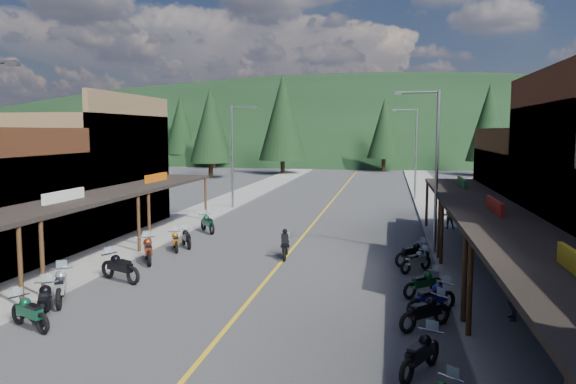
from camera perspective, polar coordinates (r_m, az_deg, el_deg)
The scene contains 37 objects.
ground at distance 21.28m, azimuth -3.39°, elevation -10.31°, with size 220.00×220.00×0.00m, color #38383A.
centerline at distance 40.57m, azimuth 3.28°, elevation -2.38°, with size 0.15×90.00×0.01m, color gold.
sidewalk_west at distance 42.49m, azimuth -8.45°, elevation -1.96°, with size 3.40×94.00×0.15m, color gray.
sidewalk_east at distance 40.45m, azimuth 15.62°, elevation -2.53°, with size 3.40×94.00×0.15m, color gray.
shop_west_3 at distance 36.36m, azimuth -20.61°, elevation 1.81°, with size 10.90×10.20×8.20m.
shop_east_3 at distance 32.57m, azimuth 26.06°, elevation -0.63°, with size 10.90×10.20×6.20m.
streetlight_1 at distance 43.49m, azimuth -5.51°, elevation 4.07°, with size 2.16×0.18×8.00m.
streetlight_2 at distance 27.95m, azimuth 14.57°, elevation 2.75°, with size 2.16×0.18×8.00m.
streetlight_3 at distance 49.90m, azimuth 12.70°, elevation 4.22°, with size 2.16×0.18×8.00m.
ridge_hill at distance 155.02m, azimuth 8.47°, elevation 3.88°, with size 310.00×140.00×60.00m, color black.
pine_0 at distance 93.31m, azimuth -18.59°, elevation 6.13°, with size 5.04×5.04×11.00m.
pine_1 at distance 94.35m, azimuth -7.61°, elevation 6.86°, with size 5.88×5.88×12.50m.
pine_2 at distance 79.25m, azimuth -0.56°, elevation 7.59°, with size 6.72×6.72×14.00m.
pine_3 at distance 85.83m, azimuth 9.74°, elevation 6.39°, with size 5.04×5.04×11.00m.
pine_4 at distance 80.91m, azimuth 19.74°, elevation 6.67°, with size 5.88×5.88×12.50m.
pine_7 at distance 102.67m, azimuth -10.86°, elevation 6.74°, with size 5.88×5.88×12.50m.
pine_8 at distance 65.57m, azimuth -14.00°, elevation 5.95°, with size 4.48×4.48×10.00m.
pine_9 at distance 67.60m, azimuth 26.86°, elevation 5.81°, with size 4.93×4.93×10.80m.
pine_10 at distance 73.47m, azimuth -7.92°, elevation 6.71°, with size 5.38×5.38×11.60m.
pine_11 at distance 59.79m, azimuth 25.11°, elevation 6.70°, with size 5.82×5.82×12.40m.
bike_west_5 at distance 19.21m, azimuth -24.78°, elevation -10.92°, with size 0.67×2.02×1.16m, color #0D422B, non-canonical shape.
bike_west_6 at distance 19.99m, azimuth -23.48°, elevation -10.01°, with size 0.75×2.25×1.28m, color black, non-canonical shape.
bike_west_7 at distance 21.56m, azimuth -22.11°, elevation -8.70°, with size 0.78×2.34×1.34m, color gray, non-canonical shape.
bike_west_8 at distance 23.75m, azimuth -16.72°, elevation -7.20°, with size 0.76×2.28×1.30m, color black, non-canonical shape.
bike_west_9 at distance 26.74m, azimuth -14.03°, elevation -5.60°, with size 0.77×2.32×1.33m, color maroon, non-canonical shape.
bike_west_10 at distance 29.11m, azimuth -11.37°, elevation -4.81°, with size 0.64×1.91×1.09m, color #B5600C, non-canonical shape.
bike_west_11 at distance 29.84m, azimuth -10.29°, elevation -4.55°, with size 0.62×1.87×1.07m, color black, non-canonical shape.
bike_west_12 at distance 33.88m, azimuth -8.18°, elevation -3.07°, with size 0.74×2.21×1.26m, color #0B3920, non-canonical shape.
bike_east_5 at distance 14.81m, azimuth 13.29°, elevation -15.56°, with size 0.69×2.08×1.19m, color black, non-canonical shape.
bike_east_6 at distance 18.02m, azimuth 13.79°, elevation -11.62°, with size 0.68×2.04×1.17m, color black, non-canonical shape.
bike_east_7 at distance 19.31m, azimuth 14.39°, elevation -10.33°, with size 0.72×2.15×1.23m, color navy, non-canonical shape.
bike_east_8 at distance 21.41m, azimuth 13.59°, elevation -8.89°, with size 0.62×1.87×1.07m, color #0E4618, non-canonical shape.
bike_east_9 at distance 24.94m, azimuth 12.87°, elevation -6.72°, with size 0.63×1.88×1.08m, color gray, non-canonical shape.
bike_east_10 at distance 26.15m, azimuth 12.54°, elevation -5.99°, with size 0.69×2.07×1.18m, color black, non-canonical shape.
rider_on_bike at distance 26.86m, azimuth -0.25°, elevation -5.52°, with size 0.85×1.99×1.47m.
pedestrian_east_a at distance 19.13m, azimuth 21.96°, elevation -9.27°, with size 0.68×0.45×1.88m, color #272030.
pedestrian_east_b at distance 35.47m, azimuth 16.02°, elevation -2.34°, with size 0.76×0.44×1.56m, color brown.
Camera 1 is at (4.84, -19.83, 6.04)m, focal length 35.00 mm.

